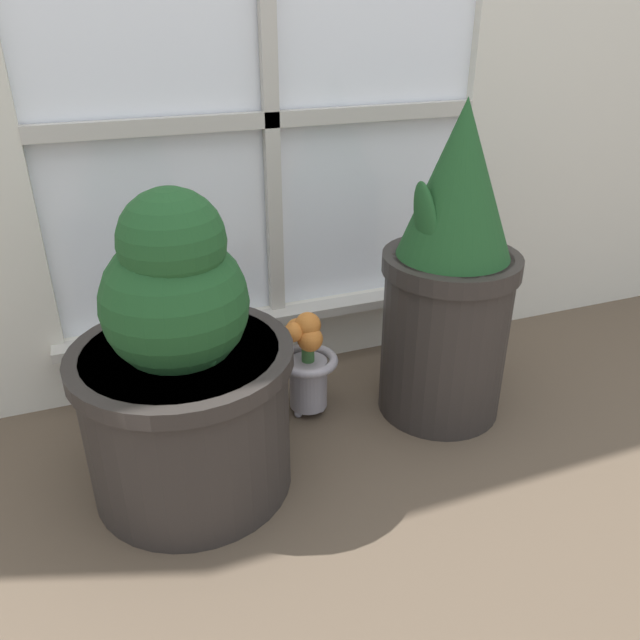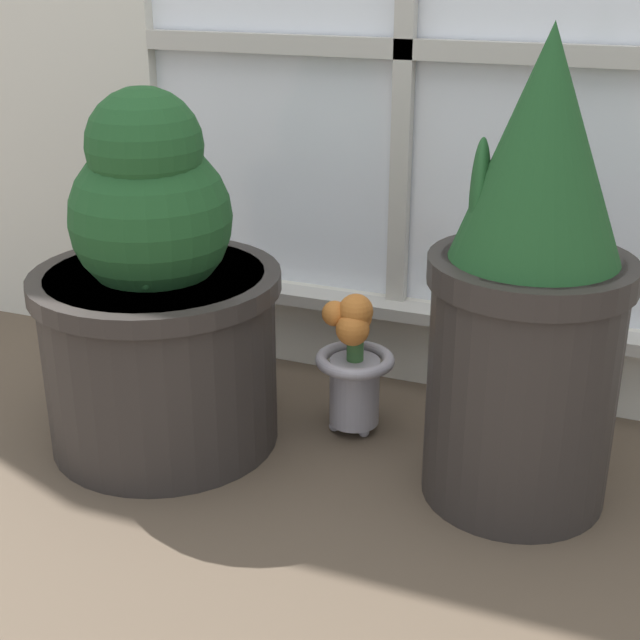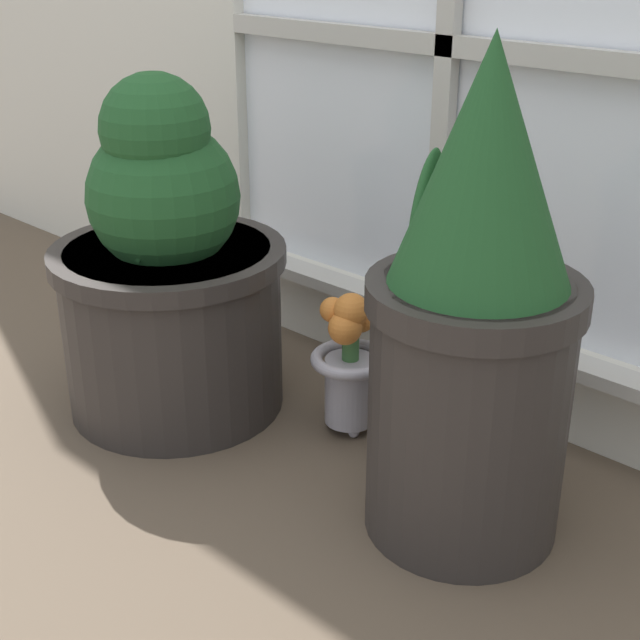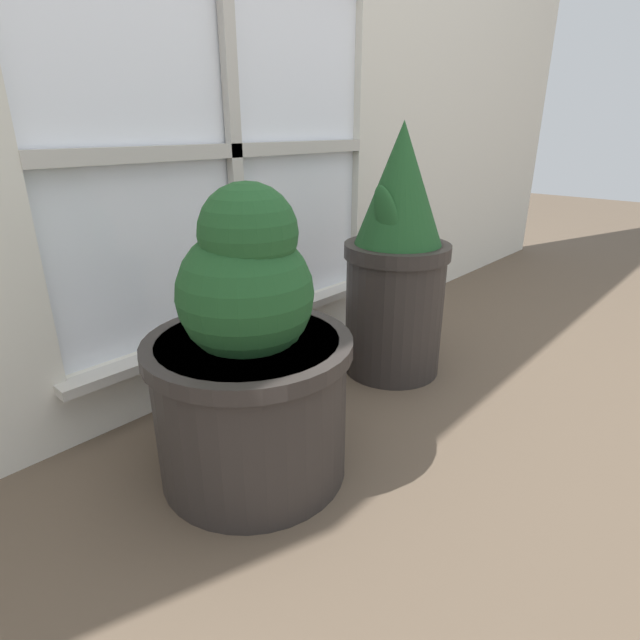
% 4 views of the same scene
% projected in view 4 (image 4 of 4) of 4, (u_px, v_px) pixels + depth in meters
% --- Properties ---
extents(ground_plane, '(10.00, 10.00, 0.00)m').
position_uv_depth(ground_plane, '(401.00, 441.00, 1.21)').
color(ground_plane, brown).
extents(potted_plant_left, '(0.42, 0.42, 0.62)m').
position_uv_depth(potted_plant_left, '(250.00, 364.00, 1.02)').
color(potted_plant_left, '#2D2826').
rests_on(potted_plant_left, ground_plane).
extents(potted_plant_right, '(0.31, 0.31, 0.73)m').
position_uv_depth(potted_plant_right, '(396.00, 263.00, 1.45)').
color(potted_plant_right, '#2D2826').
rests_on(potted_plant_right, ground_plane).
extents(flower_vase, '(0.14, 0.14, 0.27)m').
position_uv_depth(flower_vase, '(300.00, 351.00, 1.37)').
color(flower_vase, '#99939E').
rests_on(flower_vase, ground_plane).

